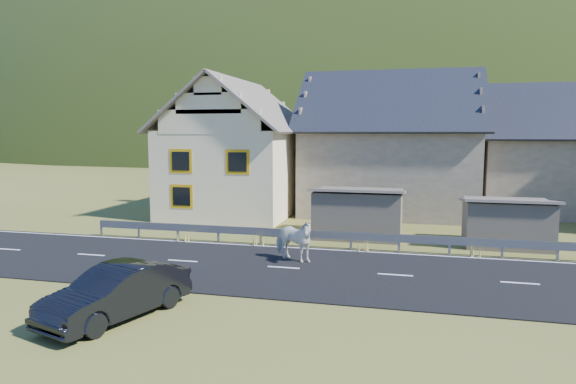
# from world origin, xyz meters

# --- Properties ---
(ground) EXTENTS (160.00, 160.00, 0.00)m
(ground) POSITION_xyz_m (0.00, 0.00, 0.00)
(ground) COLOR #4C4E1F
(ground) RESTS_ON ground
(road) EXTENTS (60.00, 7.00, 0.04)m
(road) POSITION_xyz_m (0.00, 0.00, 0.02)
(road) COLOR black
(road) RESTS_ON ground
(lane_markings) EXTENTS (60.00, 6.60, 0.01)m
(lane_markings) POSITION_xyz_m (0.00, 0.00, 0.04)
(lane_markings) COLOR silver
(lane_markings) RESTS_ON road
(guardrail) EXTENTS (28.10, 0.09, 0.75)m
(guardrail) POSITION_xyz_m (-0.00, 3.68, 0.56)
(guardrail) COLOR #93969B
(guardrail) RESTS_ON ground
(shed_left) EXTENTS (4.30, 3.30, 2.40)m
(shed_left) POSITION_xyz_m (-2.00, 6.50, 1.10)
(shed_left) COLOR #6E6353
(shed_left) RESTS_ON ground
(shed_right) EXTENTS (3.80, 2.90, 2.20)m
(shed_right) POSITION_xyz_m (4.50, 6.00, 1.00)
(shed_right) COLOR #6E6353
(shed_right) RESTS_ON ground
(house_cream) EXTENTS (7.80, 9.80, 8.30)m
(house_cream) POSITION_xyz_m (-10.00, 12.00, 4.36)
(house_cream) COLOR #FAE5B7
(house_cream) RESTS_ON ground
(house_stone_a) EXTENTS (10.80, 9.80, 8.90)m
(house_stone_a) POSITION_xyz_m (-1.00, 15.00, 4.63)
(house_stone_a) COLOR gray
(house_stone_a) RESTS_ON ground
(house_stone_b) EXTENTS (9.80, 8.80, 8.10)m
(house_stone_b) POSITION_xyz_m (9.00, 17.00, 4.24)
(house_stone_b) COLOR gray
(house_stone_b) RESTS_ON ground
(mountain) EXTENTS (440.00, 280.00, 260.00)m
(mountain) POSITION_xyz_m (5.00, 180.00, -20.00)
(mountain) COLOR black
(mountain) RESTS_ON ground
(conifer_patch) EXTENTS (76.00, 50.00, 28.00)m
(conifer_patch) POSITION_xyz_m (-55.00, 110.00, 6.00)
(conifer_patch) COLOR black
(conifer_patch) RESTS_ON ground
(horse) EXTENTS (1.63, 2.14, 1.65)m
(horse) POSITION_xyz_m (-3.90, 1.05, 0.86)
(horse) COLOR silver
(horse) RESTS_ON road
(car) EXTENTS (2.70, 4.52, 1.41)m
(car) POSITION_xyz_m (-7.08, -5.88, 0.70)
(car) COLOR black
(car) RESTS_ON ground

